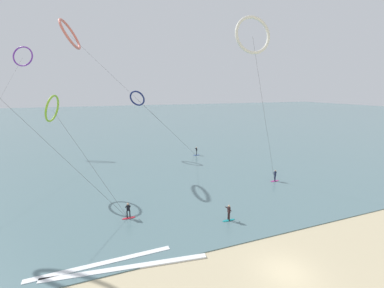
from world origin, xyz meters
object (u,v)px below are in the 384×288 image
at_px(kite_ivory, 253,35).
at_px(kite_coral, 70,34).
at_px(kite_violet, 23,56).
at_px(surfer_teal, 229,214).
at_px(surfer_magenta, 275,176).
at_px(surfer_crimson, 128,212).
at_px(kite_navy, 137,98).
at_px(surfer_cobalt, 197,152).
at_px(kite_lime, 52,109).

bearing_deg(kite_ivory, kite_coral, 147.55).
bearing_deg(kite_violet, kite_ivory, -24.94).
bearing_deg(surfer_teal, kite_violet, -146.52).
distance_m(surfer_teal, kite_ivory, 22.45).
relative_size(surfer_teal, kite_coral, 0.07).
height_order(surfer_magenta, kite_coral, kite_coral).
xyz_separation_m(surfer_crimson, kite_navy, (5.67, 26.21, 10.58)).
relative_size(kite_ivory, kite_navy, 1.73).
height_order(surfer_crimson, kite_ivory, kite_ivory).
distance_m(kite_coral, kite_navy, 15.39).
xyz_separation_m(surfer_crimson, surfer_teal, (9.44, -4.13, 0.00)).
xyz_separation_m(surfer_magenta, kite_violet, (-36.76, 36.78, 19.04)).
height_order(surfer_cobalt, kite_violet, kite_violet).
relative_size(kite_coral, kite_lime, 1.78).
height_order(surfer_teal, kite_navy, kite_navy).
bearing_deg(kite_ivory, surfer_magenta, -9.78).
height_order(kite_coral, kite_navy, kite_coral).
relative_size(surfer_crimson, surfer_teal, 1.00).
bearing_deg(kite_violet, surfer_crimson, -46.46).
bearing_deg(surfer_teal, surfer_crimson, -109.34).
height_order(kite_violet, kite_ivory, kite_ivory).
bearing_deg(surfer_teal, kite_coral, -146.65).
distance_m(surfer_crimson, kite_violet, 47.26).
relative_size(kite_coral, kite_navy, 1.85).
xyz_separation_m(surfer_crimson, kite_ivory, (17.17, 4.74, 19.12)).
bearing_deg(kite_lime, kite_coral, -176.02).
height_order(surfer_teal, kite_ivory, kite_ivory).
relative_size(kite_violet, kite_ivory, 2.14).
xyz_separation_m(surfer_cobalt, kite_violet, (-31.79, 18.72, 19.04)).
xyz_separation_m(surfer_magenta, kite_ivory, (-4.14, 1.12, 19.12)).
bearing_deg(kite_lime, surfer_teal, 63.54).
bearing_deg(kite_violet, surfer_teal, -38.18).
xyz_separation_m(surfer_crimson, kite_violet, (-15.45, 40.40, 19.04)).
bearing_deg(surfer_magenta, surfer_teal, 144.20).
bearing_deg(kite_coral, surfer_teal, -134.04).
relative_size(surfer_cobalt, kite_lime, 0.13).
height_order(surfer_cobalt, kite_coral, kite_coral).
relative_size(surfer_teal, kite_navy, 0.13).
distance_m(surfer_crimson, kite_coral, 30.64).
relative_size(surfer_crimson, kite_ivory, 0.08).
bearing_deg(surfer_magenta, surfer_cobalt, 36.44).
bearing_deg(surfer_cobalt, kite_ivory, 24.47).
bearing_deg(kite_navy, surfer_crimson, 117.42).
bearing_deg(surfer_crimson, kite_coral, 103.16).
distance_m(surfer_cobalt, kite_ivory, 25.56).
height_order(surfer_crimson, kite_navy, kite_navy).
xyz_separation_m(surfer_teal, kite_violet, (-24.90, 44.52, 19.04)).
bearing_deg(kite_coral, surfer_magenta, -107.93).
relative_size(surfer_teal, kite_violet, 0.04).
xyz_separation_m(surfer_teal, kite_ivory, (7.73, 8.86, 19.12)).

